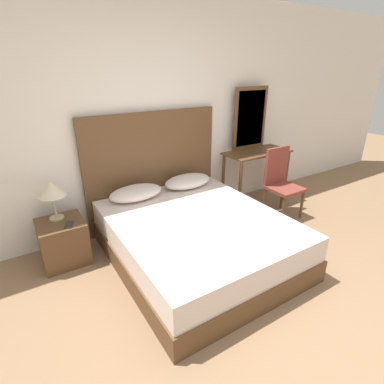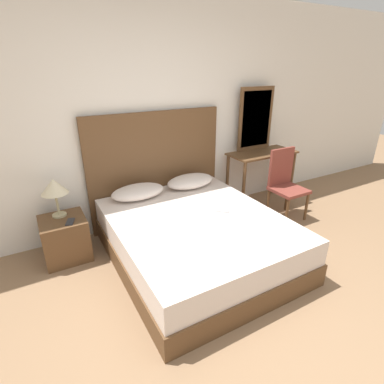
% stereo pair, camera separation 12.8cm
% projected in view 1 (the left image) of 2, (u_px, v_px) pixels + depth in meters
% --- Properties ---
extents(ground_plane, '(16.00, 16.00, 0.00)m').
position_uv_depth(ground_plane, '(278.00, 346.00, 2.21)').
color(ground_plane, '#8C6B4C').
extents(wall_back, '(10.00, 0.06, 2.70)m').
position_uv_depth(wall_back, '(141.00, 118.00, 3.50)').
color(wall_back, white).
rests_on(wall_back, ground_plane).
extents(bed, '(1.64, 1.95, 0.48)m').
position_uv_depth(bed, '(197.00, 238.00, 3.14)').
color(bed, brown).
rests_on(bed, ground_plane).
extents(headboard, '(1.73, 0.05, 1.42)m').
position_uv_depth(headboard, '(154.00, 170.00, 3.74)').
color(headboard, brown).
rests_on(headboard, ground_plane).
extents(pillow_left, '(0.62, 0.35, 0.16)m').
position_uv_depth(pillow_left, '(136.00, 193.00, 3.43)').
color(pillow_left, silver).
rests_on(pillow_left, bed).
extents(pillow_right, '(0.62, 0.35, 0.16)m').
position_uv_depth(pillow_right, '(188.00, 181.00, 3.77)').
color(pillow_right, silver).
rests_on(pillow_right, bed).
extents(phone_on_bed, '(0.15, 0.16, 0.01)m').
position_uv_depth(phone_on_bed, '(222.00, 210.00, 3.20)').
color(phone_on_bed, '#B7B7BC').
rests_on(phone_on_bed, bed).
extents(nightstand, '(0.45, 0.45, 0.46)m').
position_uv_depth(nightstand, '(63.00, 241.00, 3.11)').
color(nightstand, brown).
rests_on(nightstand, ground_plane).
extents(table_lamp, '(0.27, 0.27, 0.41)m').
position_uv_depth(table_lamp, '(51.00, 190.00, 2.96)').
color(table_lamp, tan).
rests_on(table_lamp, nightstand).
extents(phone_on_nightstand, '(0.12, 0.16, 0.01)m').
position_uv_depth(phone_on_nightstand, '(69.00, 224.00, 2.96)').
color(phone_on_nightstand, '#232328').
rests_on(phone_on_nightstand, nightstand).
extents(vanity_desk, '(0.98, 0.45, 0.79)m').
position_uv_depth(vanity_desk, '(257.00, 161.00, 4.30)').
color(vanity_desk, brown).
rests_on(vanity_desk, ground_plane).
extents(vanity_mirror, '(0.57, 0.03, 0.86)m').
position_uv_depth(vanity_mirror, '(250.00, 118.00, 4.22)').
color(vanity_mirror, brown).
rests_on(vanity_mirror, vanity_desk).
extents(chair, '(0.41, 0.41, 0.92)m').
position_uv_depth(chair, '(281.00, 179.00, 4.01)').
color(chair, brown).
rests_on(chair, ground_plane).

